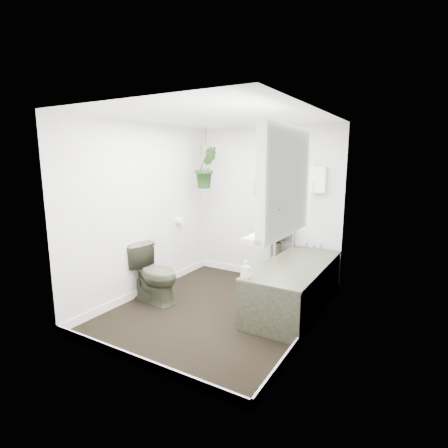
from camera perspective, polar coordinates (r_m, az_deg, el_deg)
The scene contains 22 objects.
floor at distance 4.46m, azimuth -1.01°, elevation -13.83°, with size 2.30×2.80×0.02m, color black.
ceiling at distance 4.08m, azimuth -1.12°, elevation 17.31°, with size 2.30×2.80×0.02m, color white.
wall_back at distance 5.35m, azimuth 6.86°, elevation 3.23°, with size 2.30×0.02×2.30m, color silver.
wall_front at distance 3.02m, azimuth -15.16°, elevation -2.91°, with size 2.30×0.02×2.30m, color silver.
wall_left at distance 4.81m, azimuth -12.93°, elevation 2.19°, with size 0.02×2.80×2.30m, color silver.
wall_right at distance 3.65m, azimuth 14.66°, elevation -0.56°, with size 0.02×2.80×2.30m, color silver.
skirting at distance 4.43m, azimuth -1.01°, elevation -13.13°, with size 2.30×2.80×0.10m, color white.
bathtub at distance 4.45m, azimuth 11.41°, elevation -9.91°, with size 0.72×1.72×0.58m, color #3B3F2E, non-canonical shape.
bath_screen at distance 4.77m, azimuth 10.04°, elevation 3.81°, with size 0.04×0.72×1.40m, color silver, non-canonical shape.
shower_box at distance 4.98m, azimuth 15.15°, elevation 7.00°, with size 0.20×0.10×0.35m, color white.
oval_mirror at distance 5.18m, azimuth 9.31°, elevation 6.82°, with size 0.46×0.03×0.62m, color #BCB48A.
wall_sconce at distance 5.34m, azimuth 5.22°, elevation 5.95°, with size 0.04×0.04×0.22m, color black.
toilet_roll_holder at distance 5.34m, azimuth -7.21°, elevation 0.49°, with size 0.11×0.11×0.11m, color white.
window_recess at distance 2.95m, azimuth 10.03°, elevation 6.80°, with size 0.08×1.00×0.90m, color white.
window_sill at distance 3.03m, azimuth 8.53°, elevation -1.08°, with size 0.18×1.00×0.04m, color white.
window_blinds at distance 2.96m, azimuth 9.21°, elevation 6.85°, with size 0.01×0.86×0.76m, color white.
toilet at distance 4.65m, azimuth -11.36°, elevation -7.90°, with size 0.42×0.73×0.75m, color #3B3F2E.
pedestal_sink at distance 5.24m, azimuth 8.45°, elevation -4.90°, with size 0.52×0.44×0.88m, color #3B3F2E, non-canonical shape.
sill_plant at distance 2.81m, azimuth 7.67°, elevation 1.14°, with size 0.23×0.20×0.26m, color black.
hanging_plant at distance 5.27m, azimuth -2.94°, elevation 9.19°, with size 0.34×0.27×0.62m, color black.
soap_bottle at distance 3.77m, azimuth 3.61°, elevation -7.38°, with size 0.08×0.09×0.19m, color black.
hanging_pot at distance 5.27m, azimuth -2.97°, elevation 11.90°, with size 0.16×0.16×0.12m, color brown.
Camera 1 is at (2.12, -3.45, 1.85)m, focal length 28.00 mm.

